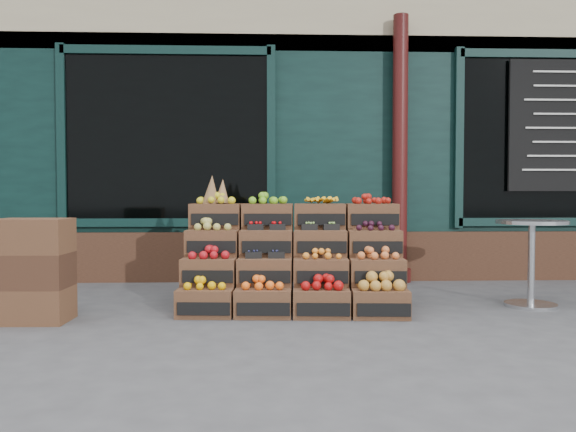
{
  "coord_description": "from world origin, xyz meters",
  "views": [
    {
      "loc": [
        -0.4,
        -4.66,
        1.05
      ],
      "look_at": [
        -0.2,
        0.7,
        0.85
      ],
      "focal_mm": 35.0,
      "sensor_mm": 36.0,
      "label": 1
    }
  ],
  "objects": [
    {
      "name": "ground",
      "position": [
        0.0,
        0.0,
        0.0
      ],
      "size": [
        60.0,
        60.0,
        0.0
      ],
      "primitive_type": "plane",
      "color": "#464649",
      "rests_on": "ground"
    },
    {
      "name": "shop_facade",
      "position": [
        0.0,
        5.11,
        2.4
      ],
      "size": [
        12.0,
        6.24,
        4.8
      ],
      "color": "black",
      "rests_on": "ground"
    },
    {
      "name": "crate_display",
      "position": [
        -0.16,
        0.55,
        0.38
      ],
      "size": [
        2.05,
        1.09,
        1.25
      ],
      "rotation": [
        0.0,
        0.0,
        -0.07
      ],
      "color": "#553521",
      "rests_on": "ground"
    },
    {
      "name": "bistro_table",
      "position": [
        2.08,
        0.49,
        0.51
      ],
      "size": [
        0.65,
        0.65,
        0.81
      ],
      "rotation": [
        0.0,
        0.0,
        -0.07
      ],
      "color": "#B9BDC1",
      "rests_on": "ground"
    },
    {
      "name": "spare_crates",
      "position": [
        -2.33,
        0.03,
        0.43
      ],
      "size": [
        0.58,
        0.41,
        0.86
      ],
      "rotation": [
        0.0,
        0.0,
        -0.03
      ],
      "color": "#553521",
      "rests_on": "ground"
    },
    {
      "name": "shopkeeper",
      "position": [
        -1.48,
        2.69,
        1.05
      ],
      "size": [
        0.83,
        0.62,
        2.09
      ],
      "primitive_type": "imported",
      "rotation": [
        0.0,
        0.0,
        2.98
      ],
      "color": "#16501D",
      "rests_on": "ground"
    }
  ]
}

